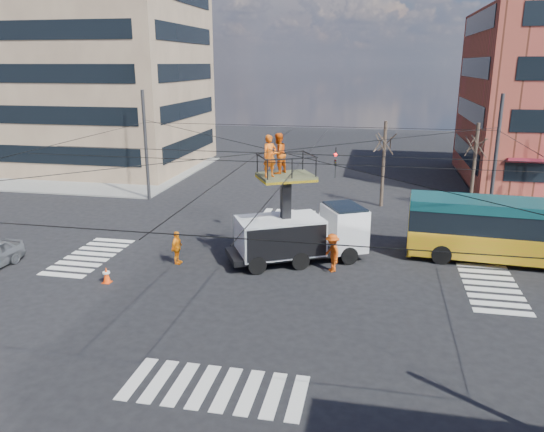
{
  "coord_description": "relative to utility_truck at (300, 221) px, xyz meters",
  "views": [
    {
      "loc": [
        4.62,
        -23.81,
        9.8
      ],
      "look_at": [
        -0.43,
        1.14,
        2.44
      ],
      "focal_mm": 35.0,
      "sensor_mm": 36.0,
      "label": 1
    }
  ],
  "objects": [
    {
      "name": "utility_truck",
      "position": [
        0.0,
        0.0,
        0.0
      ],
      "size": [
        7.27,
        5.27,
        6.57
      ],
      "rotation": [
        0.0,
        0.0,
        0.48
      ],
      "color": "black",
      "rests_on": "ground"
    },
    {
      "name": "building_tower",
      "position": [
        -22.9,
        22.35,
        12.88
      ],
      "size": [
        18.06,
        16.06,
        30.0
      ],
      "color": "#7D664F",
      "rests_on": "ground"
    },
    {
      "name": "flagger",
      "position": [
        1.76,
        -1.15,
        -1.17
      ],
      "size": [
        1.22,
        1.42,
        1.9
      ],
      "primitive_type": "imported",
      "rotation": [
        0.0,
        0.0,
        -1.05
      ],
      "color": "#D5480D",
      "rests_on": "ground"
    },
    {
      "name": "overhead_network",
      "position": [
        -1.0,
        -1.22,
        2.16
      ],
      "size": [
        24.24,
        24.24,
        8.0
      ],
      "color": "#2D2D30",
      "rests_on": "ground"
    },
    {
      "name": "ground",
      "position": [
        -0.92,
        -1.63,
        -2.12
      ],
      "size": [
        120.0,
        120.0,
        0.0
      ],
      "primitive_type": "plane",
      "color": "black",
      "rests_on": "ground"
    },
    {
      "name": "tree_b",
      "position": [
        10.08,
        11.87,
        2.5
      ],
      "size": [
        2.0,
        2.0,
        6.0
      ],
      "color": "#382B21",
      "rests_on": "ground"
    },
    {
      "name": "crosswalks",
      "position": [
        -0.92,
        -1.63,
        -2.11
      ],
      "size": [
        22.4,
        22.4,
        0.02
      ],
      "primitive_type": null,
      "color": "silver",
      "rests_on": "ground"
    },
    {
      "name": "city_bus",
      "position": [
        11.15,
        1.85,
        -0.4
      ],
      "size": [
        11.59,
        3.38,
        3.2
      ],
      "rotation": [
        0.0,
        0.0,
        -0.07
      ],
      "color": "gold",
      "rests_on": "ground"
    },
    {
      "name": "tree_a",
      "position": [
        4.08,
        11.87,
        2.5
      ],
      "size": [
        2.0,
        2.0,
        6.0
      ],
      "color": "#382B21",
      "rests_on": "ground"
    },
    {
      "name": "worker_ground",
      "position": [
        -6.01,
        -1.69,
        -1.27
      ],
      "size": [
        0.51,
        1.04,
        1.71
      ],
      "primitive_type": "imported",
      "rotation": [
        0.0,
        0.0,
        1.47
      ],
      "color": "orange",
      "rests_on": "ground"
    },
    {
      "name": "sidewalk_nw",
      "position": [
        -21.92,
        19.37,
        -2.06
      ],
      "size": [
        18.0,
        18.0,
        0.12
      ],
      "primitive_type": "cube",
      "color": "slate",
      "rests_on": "ground"
    },
    {
      "name": "traffic_cone",
      "position": [
        -8.34,
        -4.64,
        -1.74
      ],
      "size": [
        0.36,
        0.36,
        0.77
      ],
      "primitive_type": "cone",
      "color": "#FF420A",
      "rests_on": "ground"
    }
  ]
}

